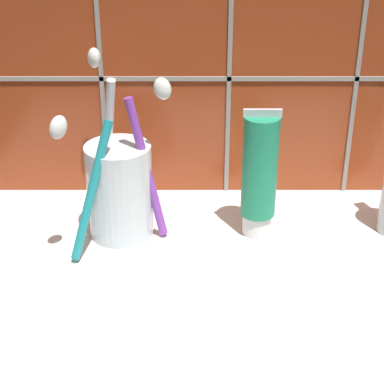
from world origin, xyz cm
name	(u,v)px	position (x,y,z in cm)	size (l,w,h in cm)	color
sink_counter	(221,277)	(0.00, 0.00, 1.00)	(57.20, 34.78, 2.00)	white
tile_wall_backsplash	(218,31)	(0.01, 17.63, 21.18)	(67.20, 1.72, 42.35)	#933819
toothbrush_cup	(120,187)	(-10.33, 6.91, 7.58)	(11.59, 14.36, 18.92)	silver
toothpaste_tube	(261,174)	(4.24, 6.92, 9.00)	(3.84, 3.66, 14.14)	white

